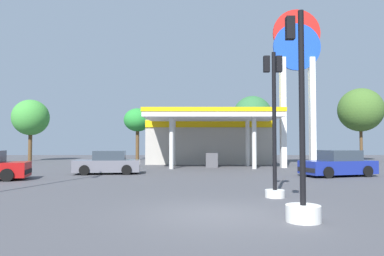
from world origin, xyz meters
TOP-DOWN VIEW (x-y plane):
  - ground_plane at (0.00, 0.00)m, footprint 90.00×90.00m
  - gas_station at (0.75, 23.60)m, footprint 10.97×12.79m
  - station_pole_sign at (7.28, 17.67)m, footprint 3.62×0.56m
  - car_0 at (7.48, 10.72)m, footprint 4.40×2.77m
  - car_2 at (-5.86, 12.22)m, footprint 4.07×2.13m
  - traffic_signal_0 at (2.12, 2.95)m, footprint 0.68×0.70m
  - traffic_signal_1 at (1.90, -0.90)m, footprint 0.83×0.83m
  - tree_0 at (-17.49, 27.60)m, footprint 3.71×3.71m
  - tree_1 at (-6.77, 30.02)m, footprint 3.01×3.01m
  - tree_2 at (5.91, 29.91)m, footprint 4.39×4.39m
  - tree_3 at (16.81, 27.72)m, footprint 4.56×4.56m

SIDE VIEW (x-z plane):
  - ground_plane at x=0.00m, z-range 0.00..0.00m
  - car_2 at x=-5.86m, z-range -0.07..1.33m
  - car_0 at x=7.48m, z-range -0.07..1.40m
  - traffic_signal_1 at x=1.90m, z-range -1.39..3.75m
  - traffic_signal_0 at x=2.12m, z-range -0.45..4.62m
  - gas_station at x=0.75m, z-range -0.01..4.34m
  - tree_1 at x=-6.77m, z-range 1.50..7.18m
  - tree_0 at x=-17.49m, z-range 1.30..7.64m
  - tree_2 at x=5.91m, z-range 1.19..8.22m
  - tree_3 at x=16.81m, z-range 1.51..9.06m
  - station_pole_sign at x=7.28m, z-range 1.55..13.66m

